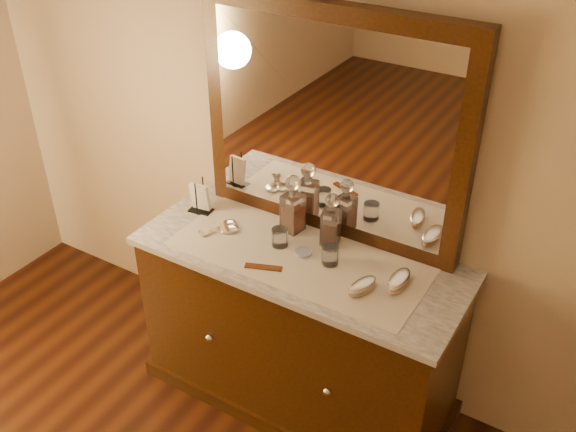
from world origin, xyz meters
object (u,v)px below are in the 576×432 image
at_px(dresser_cabinet, 299,331).
at_px(brush_near, 362,286).
at_px(napkin_rack, 200,199).
at_px(decanter_left, 293,210).
at_px(hand_mirror_inner, 226,230).
at_px(mirror_frame, 332,126).
at_px(brush_far, 399,281).
at_px(hand_mirror_outer, 224,225).
at_px(decanter_right, 331,225).
at_px(pin_dish, 303,252).
at_px(comb, 264,267).

bearing_deg(dresser_cabinet, brush_near, -14.39).
distance_m(napkin_rack, brush_near, 0.92).
height_order(napkin_rack, decanter_left, decanter_left).
xyz_separation_m(brush_near, hand_mirror_inner, (-0.70, 0.06, -0.01)).
distance_m(mirror_frame, brush_far, 0.69).
relative_size(hand_mirror_outer, hand_mirror_inner, 1.13).
distance_m(mirror_frame, hand_mirror_inner, 0.67).
relative_size(mirror_frame, decanter_right, 4.83).
bearing_deg(dresser_cabinet, decanter_left, 130.94).
distance_m(pin_dish, napkin_rack, 0.59).
bearing_deg(brush_far, napkin_rack, 178.02).
bearing_deg(brush_near, mirror_frame, 135.12).
distance_m(decanter_left, brush_near, 0.51).
distance_m(pin_dish, decanter_left, 0.21).
xyz_separation_m(dresser_cabinet, decanter_right, (0.07, 0.14, 0.54)).
distance_m(decanter_right, brush_near, 0.35).
distance_m(mirror_frame, hand_mirror_outer, 0.68).
relative_size(dresser_cabinet, brush_far, 8.55).
xyz_separation_m(brush_near, brush_far, (0.11, 0.10, 0.00)).
xyz_separation_m(pin_dish, brush_far, (0.43, 0.01, 0.02)).
xyz_separation_m(napkin_rack, brush_far, (1.01, -0.03, -0.04)).
xyz_separation_m(dresser_cabinet, napkin_rack, (-0.57, 0.05, 0.51)).
bearing_deg(dresser_cabinet, napkin_rack, 174.53).
distance_m(pin_dish, decanter_right, 0.17).
distance_m(napkin_rack, hand_mirror_inner, 0.22).
xyz_separation_m(comb, brush_near, (0.41, 0.08, 0.02)).
relative_size(pin_dish, decanter_left, 0.26).
bearing_deg(napkin_rack, mirror_frame, 18.39).
bearing_deg(napkin_rack, hand_mirror_inner, -21.74).
distance_m(decanter_left, hand_mirror_inner, 0.32).
distance_m(brush_near, brush_far, 0.15).
bearing_deg(mirror_frame, pin_dish, -87.39).
xyz_separation_m(decanter_left, brush_near, (0.45, -0.22, -0.09)).
relative_size(decanter_right, hand_mirror_inner, 1.50).
bearing_deg(decanter_right, hand_mirror_inner, -159.99).
height_order(decanter_left, hand_mirror_inner, decanter_left).
bearing_deg(pin_dish, mirror_frame, 92.61).
bearing_deg(comb, hand_mirror_inner, 133.35).
distance_m(mirror_frame, decanter_left, 0.42).
bearing_deg(hand_mirror_outer, brush_far, 1.51).
relative_size(pin_dish, brush_near, 0.46).
bearing_deg(brush_far, pin_dish, -178.20).
bearing_deg(dresser_cabinet, hand_mirror_inner, -176.11).
bearing_deg(decanter_left, decanter_right, -0.87).
bearing_deg(dresser_cabinet, mirror_frame, 90.00).
bearing_deg(hand_mirror_inner, brush_far, 3.18).
xyz_separation_m(comb, brush_far, (0.52, 0.18, 0.02)).
bearing_deg(decanter_right, pin_dish, -115.01).
xyz_separation_m(mirror_frame, comb, (-0.08, -0.41, -0.49)).
bearing_deg(brush_near, decanter_left, 153.65).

